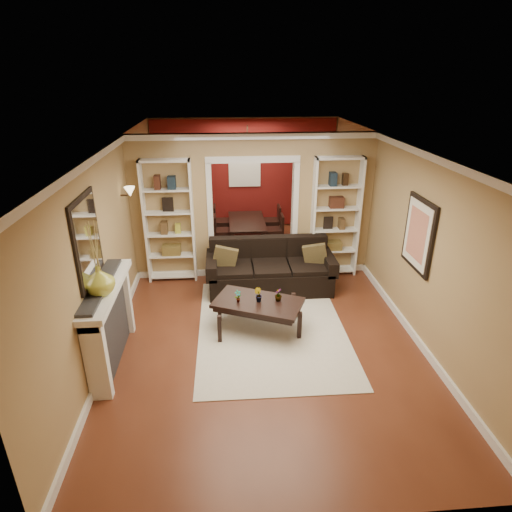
{
  "coord_description": "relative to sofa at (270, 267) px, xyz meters",
  "views": [
    {
      "loc": [
        -0.56,
        -6.52,
        3.69
      ],
      "look_at": [
        -0.1,
        -0.8,
        1.21
      ],
      "focal_mm": 30.0,
      "sensor_mm": 36.0,
      "label": 1
    }
  ],
  "objects": [
    {
      "name": "floor",
      "position": [
        -0.26,
        -0.45,
        -0.45
      ],
      "size": [
        8.0,
        8.0,
        0.0
      ],
      "primitive_type": "plane",
      "color": "brown",
      "rests_on": "ground"
    },
    {
      "name": "ceiling",
      "position": [
        -0.26,
        -0.45,
        2.25
      ],
      "size": [
        8.0,
        8.0,
        0.0
      ],
      "primitive_type": "plane",
      "rotation": [
        3.14,
        0.0,
        0.0
      ],
      "color": "white",
      "rests_on": "ground"
    },
    {
      "name": "wall_back",
      "position": [
        -0.26,
        3.55,
        0.9
      ],
      "size": [
        8.0,
        0.0,
        8.0
      ],
      "primitive_type": "plane",
      "rotation": [
        1.57,
        0.0,
        0.0
      ],
      "color": "#A48556",
      "rests_on": "ground"
    },
    {
      "name": "wall_front",
      "position": [
        -0.26,
        -4.45,
        0.9
      ],
      "size": [
        8.0,
        0.0,
        8.0
      ],
      "primitive_type": "plane",
      "rotation": [
        -1.57,
        0.0,
        0.0
      ],
      "color": "#A48556",
      "rests_on": "ground"
    },
    {
      "name": "wall_left",
      "position": [
        -2.51,
        -0.45,
        0.9
      ],
      "size": [
        0.0,
        8.0,
        8.0
      ],
      "primitive_type": "plane",
      "rotation": [
        1.57,
        0.0,
        1.57
      ],
      "color": "#A48556",
      "rests_on": "ground"
    },
    {
      "name": "wall_right",
      "position": [
        1.99,
        -0.45,
        0.9
      ],
      "size": [
        0.0,
        8.0,
        8.0
      ],
      "primitive_type": "plane",
      "rotation": [
        1.57,
        0.0,
        -1.57
      ],
      "color": "#A48556",
      "rests_on": "ground"
    },
    {
      "name": "partition_wall",
      "position": [
        -0.26,
        0.75,
        0.9
      ],
      "size": [
        4.5,
        0.15,
        2.7
      ],
      "primitive_type": "cube",
      "color": "#A48556",
      "rests_on": "floor"
    },
    {
      "name": "red_back_panel",
      "position": [
        -0.26,
        3.52,
        0.87
      ],
      "size": [
        4.44,
        0.04,
        2.64
      ],
      "primitive_type": "cube",
      "color": "maroon",
      "rests_on": "floor"
    },
    {
      "name": "dining_window",
      "position": [
        -0.26,
        3.48,
        1.1
      ],
      "size": [
        0.78,
        0.03,
        0.98
      ],
      "primitive_type": "cube",
      "color": "#8CA5CC",
      "rests_on": "wall_back"
    },
    {
      "name": "area_rug",
      "position": [
        -0.12,
        -1.3,
        -0.44
      ],
      "size": [
        2.27,
        3.16,
        0.01
      ],
      "primitive_type": "cube",
      "rotation": [
        0.0,
        0.0,
        -0.01
      ],
      "color": "beige",
      "rests_on": "floor"
    },
    {
      "name": "sofa",
      "position": [
        0.0,
        0.0,
        0.0
      ],
      "size": [
        2.29,
        0.99,
        0.89
      ],
      "primitive_type": "cube",
      "color": "black",
      "rests_on": "floor"
    },
    {
      "name": "pillow_left",
      "position": [
        -0.81,
        -0.02,
        0.2
      ],
      "size": [
        0.42,
        0.15,
        0.41
      ],
      "primitive_type": "cube",
      "rotation": [
        0.0,
        0.0,
        -0.09
      ],
      "color": "brown",
      "rests_on": "sofa"
    },
    {
      "name": "pillow_right",
      "position": [
        0.81,
        -0.02,
        0.19
      ],
      "size": [
        0.43,
        0.21,
        0.41
      ],
      "primitive_type": "cube",
      "rotation": [
        0.0,
        0.0,
        -0.23
      ],
      "color": "brown",
      "rests_on": "sofa"
    },
    {
      "name": "coffee_table",
      "position": [
        -0.33,
        -1.33,
        -0.2
      ],
      "size": [
        1.48,
        1.17,
        0.49
      ],
      "primitive_type": "cube",
      "rotation": [
        0.0,
        0.0,
        -0.41
      ],
      "color": "black",
      "rests_on": "floor"
    },
    {
      "name": "plant_left",
      "position": [
        -0.64,
        -1.33,
        0.14
      ],
      "size": [
        0.12,
        0.11,
        0.19
      ],
      "primitive_type": "imported",
      "rotation": [
        0.0,
        0.0,
        0.45
      ],
      "color": "#336626",
      "rests_on": "coffee_table"
    },
    {
      "name": "plant_center",
      "position": [
        -0.33,
        -1.33,
        0.15
      ],
      "size": [
        0.15,
        0.15,
        0.21
      ],
      "primitive_type": "imported",
      "rotation": [
        0.0,
        0.0,
        2.41
      ],
      "color": "#336626",
      "rests_on": "coffee_table"
    },
    {
      "name": "plant_right",
      "position": [
        -0.03,
        -1.33,
        0.15
      ],
      "size": [
        0.14,
        0.14,
        0.2
      ],
      "primitive_type": "imported",
      "rotation": [
        0.0,
        0.0,
        4.41
      ],
      "color": "#336626",
      "rests_on": "coffee_table"
    },
    {
      "name": "bookshelf_left",
      "position": [
        -1.81,
        0.58,
        0.7
      ],
      "size": [
        0.9,
        0.3,
        2.3
      ],
      "primitive_type": "cube",
      "color": "white",
      "rests_on": "floor"
    },
    {
      "name": "bookshelf_right",
      "position": [
        1.29,
        0.58,
        0.7
      ],
      "size": [
        0.9,
        0.3,
        2.3
      ],
      "primitive_type": "cube",
      "color": "white",
      "rests_on": "floor"
    },
    {
      "name": "fireplace",
      "position": [
        -2.35,
        -1.95,
        0.13
      ],
      "size": [
        0.32,
        1.7,
        1.16
      ],
      "primitive_type": "cube",
      "color": "white",
      "rests_on": "floor"
    },
    {
      "name": "vase",
      "position": [
        -2.35,
        -2.16,
        0.9
      ],
      "size": [
        0.39,
        0.39,
        0.38
      ],
      "primitive_type": "imported",
      "rotation": [
        0.0,
        0.0,
        0.08
      ],
      "color": "#A9AB37",
      "rests_on": "fireplace"
    },
    {
      "name": "mirror",
      "position": [
        -2.49,
        -1.95,
        1.35
      ],
      "size": [
        0.03,
        0.95,
        1.1
      ],
      "primitive_type": "cube",
      "color": "silver",
      "rests_on": "wall_left"
    },
    {
      "name": "wall_sconce",
      "position": [
        -2.41,
        0.1,
        1.38
      ],
      "size": [
        0.18,
        0.18,
        0.22
      ],
      "primitive_type": "cube",
      "color": "#FFE0A5",
      "rests_on": "wall_left"
    },
    {
      "name": "framed_art",
      "position": [
        1.95,
        -1.45,
        1.1
      ],
      "size": [
        0.04,
        0.85,
        1.05
      ],
      "primitive_type": "cube",
      "color": "black",
      "rests_on": "wall_right"
    },
    {
      "name": "dining_table",
      "position": [
        -0.25,
        2.43,
        -0.19
      ],
      "size": [
        1.48,
        0.82,
        0.52
      ],
      "primitive_type": "imported",
      "rotation": [
        0.0,
        0.0,
        1.57
      ],
      "color": "black",
      "rests_on": "floor"
    },
    {
      "name": "dining_chair_nw",
      "position": [
        -0.8,
        2.13,
        -0.06
      ],
      "size": [
        0.51,
        0.51,
        0.78
      ],
      "primitive_type": "cube",
      "rotation": [
        0.0,
        0.0,
        2.0
      ],
      "color": "black",
      "rests_on": "floor"
    },
    {
      "name": "dining_chair_ne",
      "position": [
        0.3,
        2.13,
        -0.07
      ],
      "size": [
        0.45,
        0.45,
        0.75
      ],
      "primitive_type": "cube",
      "rotation": [
        0.0,
        0.0,
        -1.81
      ],
      "color": "black",
      "rests_on": "floor"
    },
    {
      "name": "dining_chair_sw",
      "position": [
        -0.8,
        2.73,
        -0.04
      ],
      "size": [
        0.52,
        0.52,
        0.82
      ],
      "primitive_type": "cube",
      "rotation": [
        0.0,
        0.0,
        1.21
      ],
      "color": "black",
      "rests_on": "floor"
    },
    {
      "name": "dining_chair_se",
      "position": [
        0.3,
        2.73,
        -0.05
      ],
      "size": [
        0.48,
        0.48,
        0.79
      ],
      "primitive_type": "cube",
      "rotation": [
        0.0,
        0.0,
        -1.31
      ],
      "color": "black",
      "rests_on": "floor"
    },
    {
      "name": "chandelier",
      "position": [
        -0.26,
        2.25,
        1.57
      ],
      "size": [
        0.5,
        0.5,
        0.3
      ],
      "primitive_type": "cube",
      "color": "#362618",
      "rests_on": "ceiling"
    }
  ]
}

